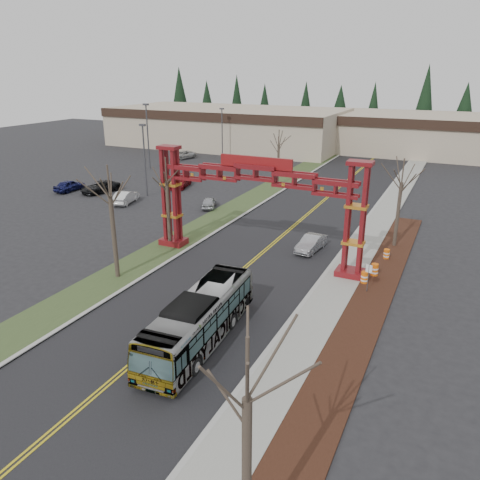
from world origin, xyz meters
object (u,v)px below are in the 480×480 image
Objects in this scene: transit_bus at (200,319)px; parked_car_near_b at (126,197)px; bare_tree_median_near at (110,196)px; parked_car_near_c at (100,187)px; parked_car_mid_b at (70,185)px; barrel_south at (364,278)px; parked_car_near_a at (209,202)px; barrel_mid at (374,270)px; bare_tree_right_near at (247,401)px; parked_car_mid_a at (180,182)px; silver_sedan at (311,243)px; bare_tree_median_far at (279,146)px; gateway_arch at (256,190)px; retail_building_west at (228,127)px; parked_car_far_b at (183,155)px; bare_tree_right_far at (402,183)px; light_pole_mid at (148,132)px; bare_tree_median_mid at (167,182)px; street_sign at (369,273)px; light_pole_near at (144,155)px; light_pole_far at (222,130)px; parked_car_far_a at (240,161)px; barrel_north at (386,254)px.

transit_bus is 2.40× the size of parked_car_near_b.
parked_car_near_c is at bearing 133.98° from bare_tree_median_near.
parked_car_mid_b is 4.41× the size of barrel_south.
barrel_mid is (20.61, -11.01, -0.10)m from parked_car_near_a.
parked_car_mid_a is at bearing 124.86° from bare_tree_right_near.
silver_sedan is 0.55× the size of bare_tree_median_far.
gateway_arch is 1.69× the size of transit_bus.
retail_building_west is 12.66× the size of parked_car_near_a.
gateway_arch is 11.12m from bare_tree_median_near.
parked_car_mid_a is 21.09m from parked_car_far_b.
gateway_arch is 2.21× the size of bare_tree_right_near.
gateway_arch reaches higher than parked_car_mid_a.
light_pole_mid is at bearing 154.93° from bare_tree_right_far.
parked_car_near_a is 0.71× the size of parked_car_near_c.
bare_tree_median_mid is 20.03m from bare_tree_right_far.
retail_building_west reaches higher than street_sign.
light_pole_near reaches higher than barrel_south.
light_pole_far is (-16.25, 48.16, -1.37)m from bare_tree_median_near.
parked_car_near_c is 7.88m from light_pole_near.
transit_bus is 1.25× the size of bare_tree_median_near.
gateway_arch reaches higher than bare_tree_median_mid.
light_pole_far is 8.35× the size of barrel_mid.
light_pole_far reaches higher than parked_car_mid_b.
parked_car_near_c is 39.30m from street_sign.
light_pole_far is (5.90, 13.46, -0.81)m from light_pole_mid.
light_pole_near is (-22.77, 25.94, 3.58)m from transit_bus.
gateway_arch is 8.46× the size of street_sign.
light_pole_near is (-20.54, 13.14, -0.90)m from gateway_arch.
parked_car_near_b is at bearing 132.25° from transit_bus.
gateway_arch is 40.38m from parked_car_far_a.
gateway_arch is at bearing 109.60° from parked_car_near_a.
light_pole_mid reaches higher than bare_tree_median_mid.
parked_car_far_b is 8.19m from light_pole_far.
barrel_south is (27.62, -36.40, -0.27)m from parked_car_far_a.
barrel_south is at bearing -54.42° from retail_building_west.
parked_car_far_b is at bearing 120.70° from bare_tree_median_mid.
bare_tree_right_near is at bearing -31.98° from parked_car_near_c.
gateway_arch reaches higher than parked_car_far_a.
gateway_arch is 2.45× the size of bare_tree_median_far.
parked_car_far_b is 0.49× the size of light_pole_mid.
light_pole_far is at bearing 137.86° from bare_tree_median_far.
barrel_north is (39.87, -49.23, -3.30)m from retail_building_west.
light_pole_mid reaches higher than bare_tree_median_far.
silver_sedan is 31.61m from parked_car_near_c.
retail_building_west is 9.33× the size of parked_car_far_b.
bare_tree_median_near is at bearing -138.50° from bare_tree_right_far.
parked_car_near_c is at bearing -23.50° from parked_car_near_a.
bare_tree_median_near reaches higher than barrel_mid.
light_pole_mid reaches higher than barrel_mid.
light_pole_near reaches higher than bare_tree_median_far.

